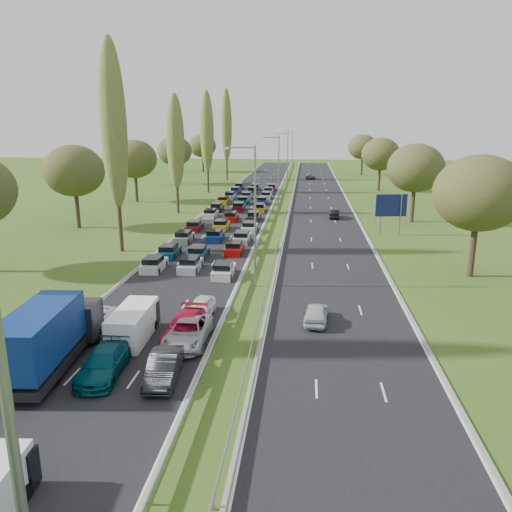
% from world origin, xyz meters
% --- Properties ---
extents(ground, '(260.00, 260.00, 0.00)m').
position_xyz_m(ground, '(4.50, 80.00, 0.00)').
color(ground, '#345219').
rests_on(ground, ground).
extents(near_carriageway, '(10.50, 215.00, 0.04)m').
position_xyz_m(near_carriageway, '(-2.25, 82.50, 0.00)').
color(near_carriageway, black).
rests_on(near_carriageway, ground).
extents(far_carriageway, '(10.50, 215.00, 0.04)m').
position_xyz_m(far_carriageway, '(11.25, 82.50, 0.00)').
color(far_carriageway, black).
rests_on(far_carriageway, ground).
extents(central_reservation, '(2.36, 215.00, 0.32)m').
position_xyz_m(central_reservation, '(4.50, 82.50, 0.55)').
color(central_reservation, gray).
rests_on(central_reservation, ground).
extents(lamp_columns, '(0.18, 140.18, 12.00)m').
position_xyz_m(lamp_columns, '(4.50, 78.00, 6.00)').
color(lamp_columns, gray).
rests_on(lamp_columns, ground).
extents(poplar_row, '(2.80, 127.80, 22.44)m').
position_xyz_m(poplar_row, '(-11.50, 68.17, 12.39)').
color(poplar_row, '#2D2116').
rests_on(poplar_row, ground).
extents(woodland_left, '(8.00, 166.00, 11.10)m').
position_xyz_m(woodland_left, '(-22.00, 62.63, 7.68)').
color(woodland_left, '#2D2116').
rests_on(woodland_left, ground).
extents(woodland_right, '(8.00, 153.00, 11.10)m').
position_xyz_m(woodland_right, '(24.00, 66.67, 7.68)').
color(woodland_right, '#2D2116').
rests_on(woodland_right, ground).
extents(traffic_queue_fill, '(9.09, 68.65, 0.80)m').
position_xyz_m(traffic_queue_fill, '(-2.24, 77.75, 0.44)').
color(traffic_queue_fill, silver).
rests_on(traffic_queue_fill, ground).
extents(near_car_2, '(2.92, 5.59, 1.50)m').
position_xyz_m(near_car_2, '(-5.70, 31.85, 0.77)').
color(near_car_2, silver).
rests_on(near_car_2, near_carriageway).
extents(near_car_7, '(2.40, 5.22, 1.48)m').
position_xyz_m(near_car_7, '(-2.27, 26.29, 0.76)').
color(near_car_7, '#054452').
rests_on(near_car_7, near_carriageway).
extents(near_car_9, '(1.91, 4.57, 1.47)m').
position_xyz_m(near_car_9, '(1.19, 26.17, 0.75)').
color(near_car_9, black).
rests_on(near_car_9, near_carriageway).
extents(near_car_10, '(2.57, 5.50, 1.52)m').
position_xyz_m(near_car_10, '(1.41, 30.97, 0.78)').
color(near_car_10, '#A4A7AD').
rests_on(near_car_10, near_carriageway).
extents(near_car_11, '(2.38, 5.47, 1.57)m').
position_xyz_m(near_car_11, '(1.04, 31.69, 0.80)').
color(near_car_11, '#B00A28').
rests_on(near_car_11, near_carriageway).
extents(near_car_12, '(1.76, 4.10, 1.38)m').
position_xyz_m(near_car_12, '(1.31, 35.47, 0.71)').
color(near_car_12, white).
rests_on(near_car_12, near_carriageway).
extents(far_car_0, '(1.95, 4.13, 1.36)m').
position_xyz_m(far_car_0, '(9.63, 35.30, 0.70)').
color(far_car_0, '#B9BEC4').
rests_on(far_car_0, far_carriageway).
extents(far_car_1, '(1.68, 4.09, 1.32)m').
position_xyz_m(far_car_1, '(13.05, 76.84, 0.68)').
color(far_car_1, black).
rests_on(far_car_1, far_carriageway).
extents(far_car_2, '(2.30, 4.97, 1.38)m').
position_xyz_m(far_car_2, '(9.70, 133.76, 0.71)').
color(far_car_2, gray).
rests_on(far_car_2, far_carriageway).
extents(blue_lorry, '(2.56, 9.20, 3.88)m').
position_xyz_m(blue_lorry, '(-5.54, 26.81, 2.01)').
color(blue_lorry, black).
rests_on(blue_lorry, near_carriageway).
extents(white_van_rear, '(2.06, 5.24, 2.11)m').
position_xyz_m(white_van_rear, '(-2.25, 31.43, 1.08)').
color(white_van_rear, white).
rests_on(white_van_rear, near_carriageway).
extents(info_sign, '(1.50, 0.18, 2.10)m').
position_xyz_m(info_sign, '(-9.40, 33.86, 1.37)').
color(info_sign, gray).
rests_on(info_sign, ground).
extents(direction_sign, '(3.96, 0.77, 5.20)m').
position_xyz_m(direction_sign, '(19.40, 65.50, 3.57)').
color(direction_sign, gray).
rests_on(direction_sign, ground).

